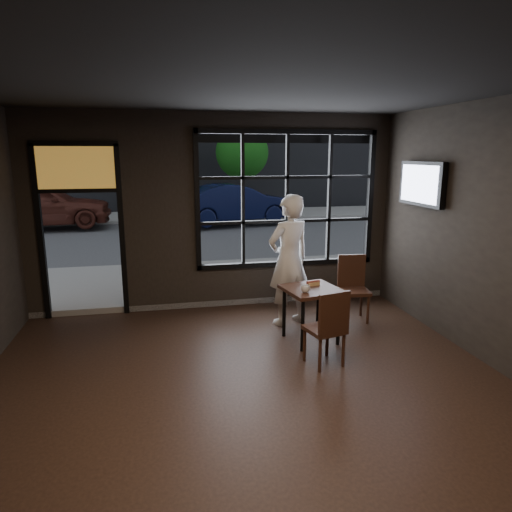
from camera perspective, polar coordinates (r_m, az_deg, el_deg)
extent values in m
cube|color=black|center=(4.75, 0.73, -19.99)|extent=(6.00, 7.00, 0.02)
cube|color=black|center=(4.05, 0.86, 22.04)|extent=(6.00, 7.00, 0.02)
cube|color=black|center=(7.72, 3.88, 7.06)|extent=(3.06, 0.12, 2.28)
cube|color=orange|center=(7.50, -21.55, 10.27)|extent=(1.20, 0.06, 0.70)
cube|color=#545456|center=(28.03, -10.01, 7.22)|extent=(60.00, 41.00, 0.04)
cube|color=#5B5956|center=(27.36, -10.58, 22.89)|extent=(28.00, 12.00, 15.00)
cube|color=#321B11|center=(6.40, 6.86, -7.23)|extent=(0.83, 0.83, 0.77)
cube|color=#321B11|center=(5.70, 8.55, -8.72)|extent=(0.51, 0.51, 0.97)
cube|color=#321B11|center=(7.23, 12.18, -4.07)|extent=(0.49, 0.49, 1.01)
imported|color=silver|center=(6.85, 4.12, -0.54)|extent=(0.84, 0.70, 1.98)
imported|color=silver|center=(6.06, 6.20, -4.11)|extent=(0.13, 0.13, 0.10)
cube|color=black|center=(7.27, 20.01, 8.48)|extent=(0.13, 1.11, 0.65)
imported|color=black|center=(16.49, -2.62, 6.57)|extent=(4.46, 2.29, 1.40)
imported|color=#56241A|center=(17.12, -25.39, 5.86)|extent=(4.69, 2.15, 1.56)
cylinder|color=#332114|center=(19.10, -11.22, 7.91)|extent=(0.19, 0.19, 2.09)
sphere|color=#1A6116|center=(19.04, -11.44, 13.03)|extent=(2.28, 2.28, 2.28)
cylinder|color=#332114|center=(19.11, -1.73, 7.98)|extent=(0.18, 0.18, 1.98)
sphere|color=#267024|center=(19.04, -1.77, 12.82)|extent=(2.16, 2.16, 2.16)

